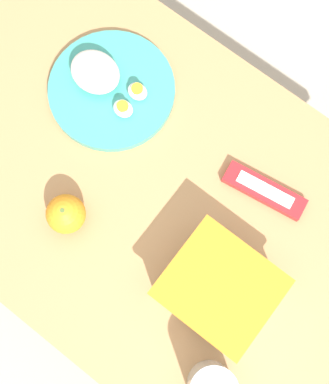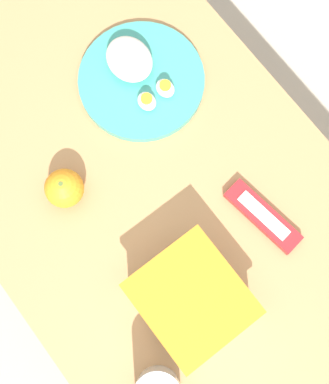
{
  "view_description": "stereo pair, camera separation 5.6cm",
  "coord_description": "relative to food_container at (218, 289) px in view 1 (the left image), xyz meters",
  "views": [
    {
      "loc": [
        -0.1,
        0.16,
        1.69
      ],
      "look_at": [
        0.03,
        -0.01,
        0.74
      ],
      "focal_mm": 50.0,
      "sensor_mm": 36.0,
      "label": 1
    },
    {
      "loc": [
        -0.14,
        0.12,
        1.69
      ],
      "look_at": [
        0.03,
        -0.01,
        0.74
      ],
      "focal_mm": 50.0,
      "sensor_mm": 36.0,
      "label": 2
    }
  ],
  "objects": [
    {
      "name": "ground_plane",
      "position": [
        0.15,
        -0.07,
        -0.75
      ],
      "size": [
        10.0,
        10.0,
        0.0
      ],
      "primitive_type": "plane",
      "color": "#B2A899"
    },
    {
      "name": "rice_plate",
      "position": [
        0.4,
        -0.18,
        -0.02
      ],
      "size": [
        0.25,
        0.25,
        0.07
      ],
      "color": "teal",
      "rests_on": "table"
    },
    {
      "name": "orange_fruit",
      "position": [
        0.3,
        0.06,
        -0.0
      ],
      "size": [
        0.07,
        0.07,
        0.07
      ],
      "color": "orange",
      "rests_on": "table"
    },
    {
      "name": "table",
      "position": [
        0.15,
        -0.07,
        -0.16
      ],
      "size": [
        1.27,
        0.65,
        0.71
      ],
      "color": "#AD7F51",
      "rests_on": "ground_plane"
    },
    {
      "name": "candy_bar",
      "position": [
        0.04,
        -0.2,
        -0.03
      ],
      "size": [
        0.16,
        0.07,
        0.02
      ],
      "color": "red",
      "rests_on": "table"
    },
    {
      "name": "food_container",
      "position": [
        0.0,
        0.0,
        0.0
      ],
      "size": [
        0.18,
        0.17,
        0.09
      ],
      "color": "white",
      "rests_on": "table"
    }
  ]
}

